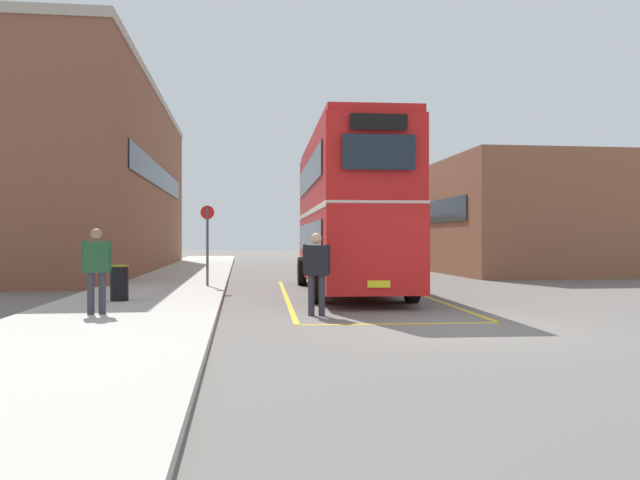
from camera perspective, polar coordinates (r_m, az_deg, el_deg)
ground_plane at (r=25.99m, az=1.77°, el=-3.53°), size 135.60×135.60×0.00m
sidewalk_left at (r=28.17m, az=-12.20°, el=-3.11°), size 4.00×57.60×0.14m
brick_building_left at (r=34.08m, az=-18.54°, el=4.96°), size 5.37×24.82×9.06m
depot_building_right at (r=33.83m, az=16.50°, el=1.88°), size 8.15×13.43×5.40m
double_decker_bus at (r=19.54m, az=2.53°, el=2.64°), size 3.00×10.56×4.75m
single_deck_bus at (r=39.69m, az=2.18°, el=0.09°), size 3.18×8.98×3.02m
pedestrian_boarding at (r=13.61m, az=-0.31°, el=-2.47°), size 0.58×0.33×1.77m
pedestrian_waiting_near at (r=13.47m, az=-19.38°, el=-2.08°), size 0.57×0.29×1.71m
litter_bin at (r=16.22m, az=-17.52°, el=-3.67°), size 0.46×0.46×0.88m
bus_stop_sign at (r=20.68m, az=-10.05°, el=0.23°), size 0.44×0.08×2.58m
bay_marking_yellow at (r=17.70m, az=3.47°, el=-5.22°), size 4.54×12.62×0.01m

